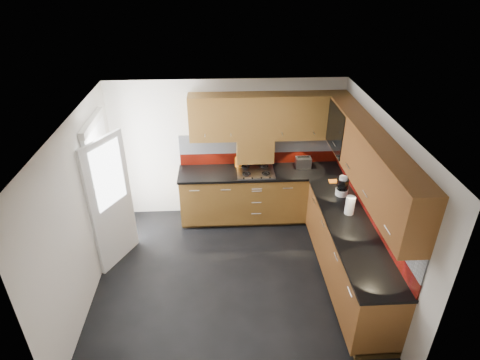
{
  "coord_description": "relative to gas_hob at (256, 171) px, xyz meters",
  "views": [
    {
      "loc": [
        -0.12,
        -4.3,
        4.09
      ],
      "look_at": [
        0.15,
        0.65,
        1.26
      ],
      "focal_mm": 30.0,
      "sensor_mm": 36.0,
      "label": 1
    }
  ],
  "objects": [
    {
      "name": "gas_hob",
      "position": [
        0.0,
        0.0,
        0.0
      ],
      "size": [
        0.61,
        0.53,
        0.05
      ],
      "color": "silver",
      "rests_on": "countertop"
    },
    {
      "name": "glass_cabinet",
      "position": [
        1.26,
        -0.4,
        0.91
      ],
      "size": [
        0.32,
        0.8,
        0.66
      ],
      "color": "black",
      "rests_on": "room"
    },
    {
      "name": "back_door",
      "position": [
        -2.23,
        -0.72,
        0.08
      ],
      "size": [
        0.42,
        1.19,
        2.04
      ],
      "color": "white",
      "rests_on": "room"
    },
    {
      "name": "orange_cloth",
      "position": [
        1.19,
        -0.39,
        -0.01
      ],
      "size": [
        0.14,
        0.12,
        0.01
      ],
      "primitive_type": "cube",
      "rotation": [
        0.0,
        0.0,
        -0.03
      ],
      "color": "orange",
      "rests_on": "countertop"
    },
    {
      "name": "toaster",
      "position": [
        0.81,
        0.13,
        0.07
      ],
      "size": [
        0.26,
        0.16,
        0.19
      ],
      "color": "silver",
      "rests_on": "countertop"
    },
    {
      "name": "food_processor",
      "position": [
        1.22,
        -0.78,
        0.12
      ],
      "size": [
        0.18,
        0.18,
        0.3
      ],
      "color": "white",
      "rests_on": "countertop"
    },
    {
      "name": "room",
      "position": [
        -0.45,
        -1.47,
        0.54
      ],
      "size": [
        4.0,
        3.8,
        2.64
      ],
      "color": "black"
    },
    {
      "name": "backsplash",
      "position": [
        0.83,
        -0.54,
        0.25
      ],
      "size": [
        2.7,
        3.2,
        0.54
      ],
      "color": "maroon",
      "rests_on": "countertop"
    },
    {
      "name": "paper_towel",
      "position": [
        1.18,
        -1.27,
        0.12
      ],
      "size": [
        0.13,
        0.13,
        0.26
      ],
      "primitive_type": "cylinder",
      "rotation": [
        0.0,
        0.0,
        0.02
      ],
      "color": "white",
      "rests_on": "countertop"
    },
    {
      "name": "upper_cabinets",
      "position": [
        0.78,
        -0.69,
        0.88
      ],
      "size": [
        2.5,
        3.2,
        0.72
      ],
      "color": "#593513",
      "rests_on": "room"
    },
    {
      "name": "base_cabinets",
      "position": [
        0.62,
        -0.75,
        -0.52
      ],
      "size": [
        2.7,
        3.2,
        0.95
      ],
      "color": "#593513",
      "rests_on": "room"
    },
    {
      "name": "countertop",
      "position": [
        0.6,
        -0.77,
        -0.04
      ],
      "size": [
        2.72,
        3.22,
        0.04
      ],
      "color": "black",
      "rests_on": "base_cabinets"
    },
    {
      "name": "utensil_pot",
      "position": [
        -0.27,
        0.22,
        0.09
      ],
      "size": [
        0.13,
        0.13,
        0.47
      ],
      "color": "orange",
      "rests_on": "countertop"
    },
    {
      "name": "extractor_hood",
      "position": [
        0.0,
        0.17,
        0.32
      ],
      "size": [
        0.6,
        0.33,
        0.4
      ],
      "primitive_type": "cube",
      "color": "#593513",
      "rests_on": "room"
    }
  ]
}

